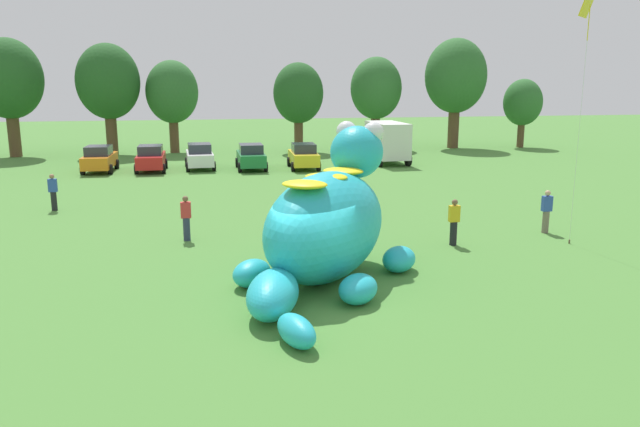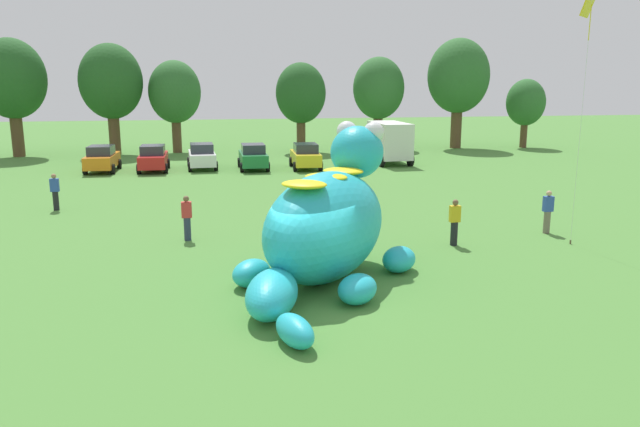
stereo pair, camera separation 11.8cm
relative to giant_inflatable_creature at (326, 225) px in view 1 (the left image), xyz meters
name	(u,v)px [view 1 (the left image)]	position (x,y,z in m)	size (l,w,h in m)	color
ground_plane	(314,296)	(-0.65, -1.51, -1.68)	(160.00, 160.00, 0.00)	#4C8438
giant_inflatable_creature	(326,225)	(0.00, 0.00, 0.00)	(6.31, 8.78, 4.61)	#23B2C6
car_orange	(99,159)	(-10.36, 24.65, -0.82)	(2.03, 4.15, 1.72)	orange
car_red	(151,158)	(-7.05, 24.36, -0.82)	(1.96, 4.11, 1.72)	red
car_white	(200,156)	(-3.89, 24.92, -0.82)	(2.09, 4.18, 1.72)	white
car_green	(251,157)	(-0.47, 23.98, -0.82)	(1.97, 4.12, 1.72)	#1E7238
car_yellow	(303,156)	(3.06, 23.67, -0.82)	(2.03, 4.15, 1.72)	yellow
box_truck	(384,140)	(9.39, 25.90, -0.08)	(2.46, 6.45, 2.95)	silver
tree_left	(8,79)	(-18.19, 34.43, 4.27)	(5.13, 5.13, 9.10)	brown
tree_mid_left	(108,82)	(-10.87, 34.54, 4.05)	(4.94, 4.94, 8.78)	brown
tree_centre_left	(172,93)	(-5.99, 35.02, 3.22)	(4.23, 4.23, 7.51)	brown
tree_centre	(298,94)	(4.24, 33.69, 3.12)	(4.14, 4.14, 7.34)	brown
tree_centre_right	(376,89)	(11.31, 35.23, 3.47)	(4.44, 4.44, 7.89)	brown
tree_mid_right	(456,77)	(18.17, 34.20, 4.50)	(5.33, 5.33, 9.46)	brown
tree_right	(523,103)	(24.29, 33.52, 2.25)	(3.39, 3.39, 6.01)	brown
spectator_near_inflatable	(53,192)	(-10.48, 12.15, -0.83)	(0.38, 0.26, 1.71)	black
spectator_mid_field	(186,218)	(-4.30, 5.43, -0.83)	(0.38, 0.26, 1.71)	#2D334C
spectator_by_cars	(454,222)	(5.33, 2.98, -0.83)	(0.38, 0.26, 1.71)	black
spectator_wandering	(546,212)	(9.65, 4.07, -0.83)	(0.38, 0.26, 1.71)	#726656
tethered_flying_kite	(591,0)	(9.66, 2.37, 6.93)	(1.13, 1.13, 9.49)	brown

